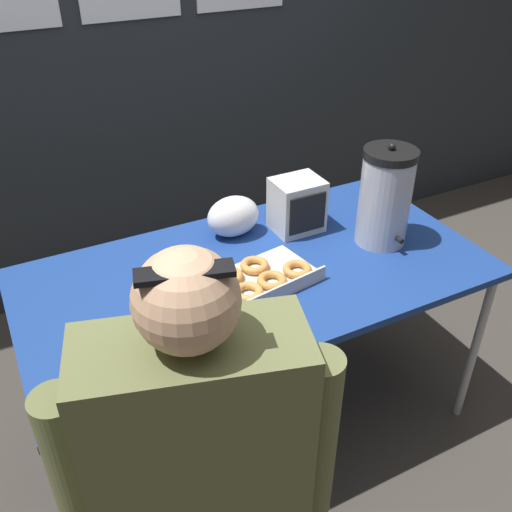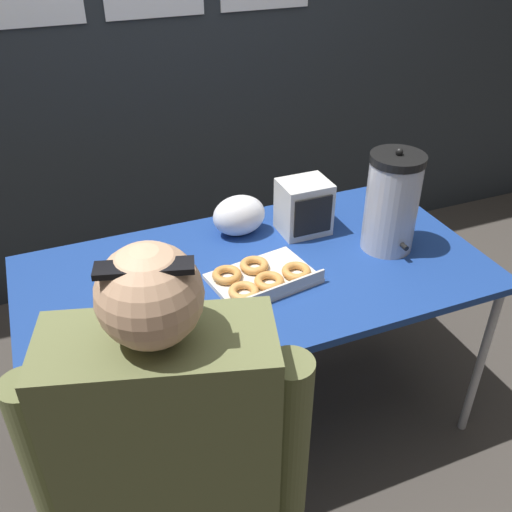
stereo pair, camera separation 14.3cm
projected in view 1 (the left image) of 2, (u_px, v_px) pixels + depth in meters
The scene contains 9 objects.
ground_plane at pixel (256, 416), 2.37m from camera, with size 12.00×12.00×0.00m, color #3D3833.
back_wall at pixel (131, 33), 2.58m from camera, with size 6.00×0.11×2.56m.
folding_table at pixel (256, 280), 1.99m from camera, with size 1.60×0.83×0.74m.
donut_box at pixel (263, 278), 1.90m from camera, with size 0.37×0.28×0.05m.
coffee_urn at pixel (385, 197), 2.03m from camera, with size 0.19×0.22×0.38m.
cell_phone at pixel (120, 380), 1.52m from camera, with size 0.12×0.17×0.01m.
space_heater at pixel (297, 205), 2.15m from camera, with size 0.18×0.16×0.20m.
plastic_bag at pixel (233, 216), 2.12m from camera, with size 0.20×0.14×0.16m.
person_seated at pixel (203, 497), 1.37m from camera, with size 0.63×0.36×1.32m.
Camera 1 is at (-0.74, -1.43, 1.86)m, focal length 40.00 mm.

